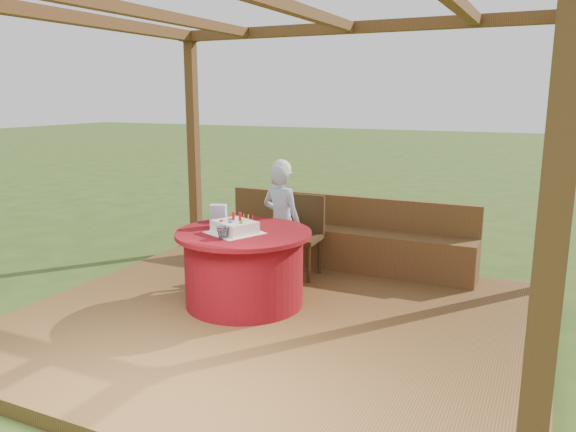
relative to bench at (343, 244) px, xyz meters
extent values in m
plane|color=#2C4517|center=(0.00, -1.72, -0.38)|extent=(60.00, 60.00, 0.00)
cube|color=brown|center=(0.00, -1.72, -0.32)|extent=(4.50, 4.00, 0.12)
cube|color=brown|center=(2.13, -3.60, 1.03)|extent=(0.12, 0.12, 2.60)
cube|color=brown|center=(-2.13, 0.16, 1.03)|extent=(0.12, 0.12, 2.60)
cube|color=brown|center=(2.13, 0.16, 1.03)|extent=(0.12, 0.12, 2.60)
cube|color=brown|center=(0.00, 0.16, 2.40)|extent=(4.50, 0.14, 0.12)
cube|color=brown|center=(-2.13, -1.72, 2.40)|extent=(0.14, 4.00, 0.12)
cube|color=brown|center=(-1.30, -1.72, 2.40)|extent=(0.10, 3.70, 0.10)
cube|color=brown|center=(0.00, -1.72, 2.40)|extent=(0.10, 3.70, 0.10)
cube|color=brown|center=(0.00, -0.02, -0.04)|extent=(3.00, 0.42, 0.45)
cube|color=brown|center=(0.00, 0.16, 0.36)|extent=(3.00, 0.06, 0.35)
cylinder|color=maroon|center=(-0.43, -1.53, 0.07)|extent=(1.11, 1.11, 0.67)
cylinder|color=maroon|center=(-0.43, -1.53, 0.42)|extent=(1.26, 1.26, 0.04)
cube|color=#392612|center=(-0.30, -0.54, 0.16)|extent=(0.44, 0.44, 0.05)
cylinder|color=#392612|center=(-0.46, -0.72, -0.05)|extent=(0.04, 0.04, 0.43)
cylinder|color=#392612|center=(-0.12, -0.71, -0.05)|extent=(0.04, 0.04, 0.43)
cylinder|color=#392612|center=(-0.48, -0.38, -0.05)|extent=(0.04, 0.04, 0.43)
cylinder|color=#392612|center=(-0.14, -0.37, -0.05)|extent=(0.04, 0.04, 0.43)
cube|color=#392612|center=(-0.31, -0.35, 0.39)|extent=(0.43, 0.06, 0.45)
imported|color=#8CB2CF|center=(-0.44, -0.69, 0.36)|extent=(0.49, 0.36, 1.24)
sphere|color=white|center=(-0.44, -0.69, 0.92)|extent=(0.21, 0.21, 0.21)
cube|color=white|center=(-0.47, -1.62, 0.45)|extent=(0.56, 0.56, 0.01)
cube|color=white|center=(-0.47, -1.62, 0.50)|extent=(0.46, 0.42, 0.11)
cylinder|color=red|center=(-0.50, -1.58, 0.59)|extent=(0.03, 0.03, 0.07)
cylinder|color=red|center=(-0.43, -1.58, 0.59)|extent=(0.03, 0.03, 0.07)
sphere|color=red|center=(-0.57, -1.68, 0.57)|extent=(0.04, 0.04, 0.04)
sphere|color=blue|center=(-0.47, -1.69, 0.57)|extent=(0.04, 0.04, 0.04)
sphere|color=green|center=(-0.37, -1.67, 0.57)|extent=(0.04, 0.04, 0.04)
sphere|color=orange|center=(-0.53, -1.60, 0.57)|extent=(0.04, 0.04, 0.04)
sphere|color=yellow|center=(-0.40, -1.59, 0.57)|extent=(0.04, 0.04, 0.04)
cube|color=#E896C4|center=(-0.73, -1.47, 0.55)|extent=(0.18, 0.15, 0.21)
imported|color=silver|center=(-0.46, -1.84, 0.50)|extent=(0.12, 0.12, 0.10)
camera|label=1|loc=(2.11, -5.91, 1.68)|focal=35.00mm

